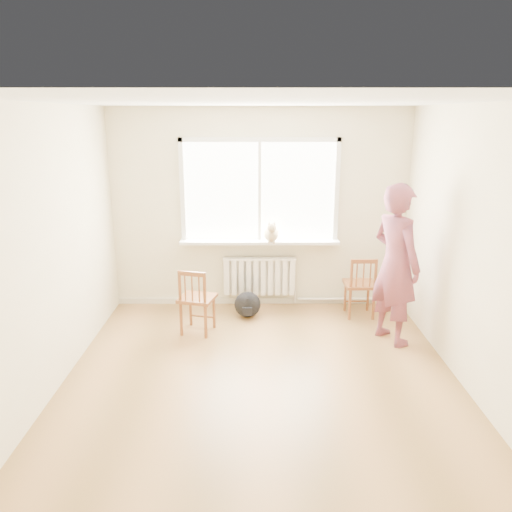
{
  "coord_description": "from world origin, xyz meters",
  "views": [
    {
      "loc": [
        -0.07,
        -4.42,
        2.59
      ],
      "look_at": [
        -0.05,
        1.2,
        1.0
      ],
      "focal_mm": 35.0,
      "sensor_mm": 36.0,
      "label": 1
    }
  ],
  "objects_px": {
    "cat": "(271,233)",
    "chair_right": "(361,287)",
    "person": "(396,264)",
    "chair_left": "(196,301)",
    "backpack": "(247,304)"
  },
  "relations": [
    {
      "from": "chair_right",
      "to": "person",
      "type": "distance_m",
      "value": 0.91
    },
    {
      "from": "chair_left",
      "to": "backpack",
      "type": "xyz_separation_m",
      "value": [
        0.62,
        0.51,
        -0.24
      ]
    },
    {
      "from": "cat",
      "to": "chair_right",
      "type": "bearing_deg",
      "value": -14.78
    },
    {
      "from": "chair_right",
      "to": "cat",
      "type": "relative_size",
      "value": 1.81
    },
    {
      "from": "chair_left",
      "to": "cat",
      "type": "height_order",
      "value": "cat"
    },
    {
      "from": "chair_right",
      "to": "cat",
      "type": "distance_m",
      "value": 1.37
    },
    {
      "from": "chair_right",
      "to": "backpack",
      "type": "xyz_separation_m",
      "value": [
        -1.49,
        -0.01,
        -0.24
      ]
    },
    {
      "from": "chair_left",
      "to": "chair_right",
      "type": "bearing_deg",
      "value": -151.93
    },
    {
      "from": "person",
      "to": "cat",
      "type": "height_order",
      "value": "person"
    },
    {
      "from": "chair_right",
      "to": "cat",
      "type": "xyz_separation_m",
      "value": [
        -1.17,
        0.3,
        0.66
      ]
    },
    {
      "from": "chair_left",
      "to": "chair_right",
      "type": "distance_m",
      "value": 2.17
    },
    {
      "from": "person",
      "to": "cat",
      "type": "distance_m",
      "value": 1.73
    },
    {
      "from": "backpack",
      "to": "cat",
      "type": "bearing_deg",
      "value": 43.74
    },
    {
      "from": "person",
      "to": "chair_left",
      "type": "bearing_deg",
      "value": 57.19
    },
    {
      "from": "chair_left",
      "to": "cat",
      "type": "distance_m",
      "value": 1.4
    }
  ]
}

